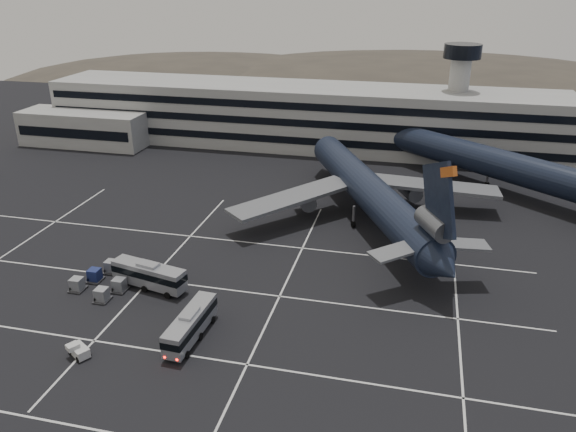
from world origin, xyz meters
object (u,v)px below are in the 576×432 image
object	(u,v)px
bus_near	(190,324)
bus_far	(149,274)
trijet_main	(370,192)
uld_cluster	(107,280)

from	to	relation	value
bus_near	bus_far	size ratio (longest dim) A/B	0.94
trijet_main	bus_near	world-z (taller)	trijet_main
bus_far	uld_cluster	xyz separation A→B (m)	(-5.76, -0.84, -1.16)
bus_far	uld_cluster	world-z (taller)	bus_far
uld_cluster	bus_near	bearing A→B (deg)	-28.29
trijet_main	uld_cluster	size ratio (longest dim) A/B	5.67
bus_far	uld_cluster	distance (m)	5.94
bus_near	trijet_main	bearing A→B (deg)	69.50
bus_near	uld_cluster	xyz separation A→B (m)	(-15.25, 8.21, -1.05)
bus_far	trijet_main	bearing A→B (deg)	-30.46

